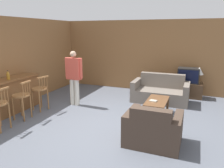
{
  "coord_description": "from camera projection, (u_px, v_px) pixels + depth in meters",
  "views": [
    {
      "loc": [
        1.87,
        -4.28,
        2.2
      ],
      "look_at": [
        -0.17,
        0.88,
        0.85
      ],
      "focal_mm": 35.0,
      "sensor_mm": 36.0,
      "label": 1
    }
  ],
  "objects": [
    {
      "name": "couch_far",
      "position": [
        160.0,
        92.0,
        6.98
      ],
      "size": [
        1.73,
        0.91,
        0.86
      ],
      "color": "#70665B",
      "rests_on": "ground_plane"
    },
    {
      "name": "tv",
      "position": [
        188.0,
        75.0,
        7.33
      ],
      "size": [
        0.69,
        0.46,
        0.5
      ],
      "color": "black",
      "rests_on": "tv_unit"
    },
    {
      "name": "bar_chair_mid",
      "position": [
        22.0,
        98.0,
        5.5
      ],
      "size": [
        0.46,
        0.46,
        0.99
      ],
      "color": "#996638",
      "rests_on": "ground_plane"
    },
    {
      "name": "person_by_window",
      "position": [
        74.0,
        75.0,
        6.48
      ],
      "size": [
        0.59,
        0.21,
        1.64
      ],
      "color": "silver",
      "rests_on": "ground_plane"
    },
    {
      "name": "wall_back",
      "position": [
        144.0,
        56.0,
        8.13
      ],
      "size": [
        9.4,
        0.08,
        2.6
      ],
      "color": "olive",
      "rests_on": "ground_plane"
    },
    {
      "name": "table_lamp",
      "position": [
        199.0,
        71.0,
        7.18
      ],
      "size": [
        0.28,
        0.28,
        0.55
      ],
      "color": "brown",
      "rests_on": "tv_unit"
    },
    {
      "name": "bar_chair_far",
      "position": [
        40.0,
        91.0,
        6.13
      ],
      "size": [
        0.5,
        0.5,
        0.99
      ],
      "color": "#996638",
      "rests_on": "ground_plane"
    },
    {
      "name": "bar_counter",
      "position": [
        3.0,
        98.0,
        5.74
      ],
      "size": [
        0.55,
        2.34,
        0.96
      ],
      "color": "brown",
      "rests_on": "ground_plane"
    },
    {
      "name": "wall_left",
      "position": [
        32.0,
        59.0,
        7.12
      ],
      "size": [
        0.08,
        8.74,
        2.6
      ],
      "color": "olive",
      "rests_on": "ground_plane"
    },
    {
      "name": "tv_unit",
      "position": [
        187.0,
        90.0,
        7.45
      ],
      "size": [
        0.97,
        0.54,
        0.5
      ],
      "color": "#513823",
      "rests_on": "ground_plane"
    },
    {
      "name": "coffee_table",
      "position": [
        157.0,
        103.0,
        5.74
      ],
      "size": [
        0.52,
        1.05,
        0.43
      ],
      "color": "brown",
      "rests_on": "ground_plane"
    },
    {
      "name": "armchair_near",
      "position": [
        153.0,
        130.0,
        4.31
      ],
      "size": [
        1.07,
        0.86,
        0.83
      ],
      "color": "#423328",
      "rests_on": "ground_plane"
    },
    {
      "name": "ground_plane",
      "position": [
        105.0,
        129.0,
        5.06
      ],
      "size": [
        24.0,
        24.0,
        0.0
      ],
      "primitive_type": "plane",
      "color": "#565B66"
    },
    {
      "name": "book_on_table",
      "position": [
        153.0,
        101.0,
        5.64
      ],
      "size": [
        0.21,
        0.18,
        0.03
      ],
      "color": "#B7AD99",
      "rests_on": "coffee_table"
    },
    {
      "name": "bottle",
      "position": [
        8.0,
        75.0,
        5.74
      ],
      "size": [
        0.08,
        0.08,
        0.24
      ],
      "color": "#B27A23",
      "rests_on": "bar_counter"
    }
  ]
}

